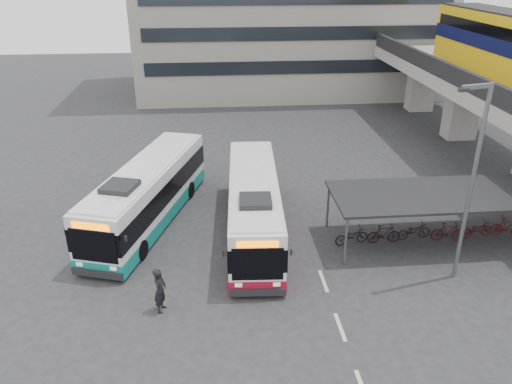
{
  "coord_description": "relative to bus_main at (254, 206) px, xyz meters",
  "views": [
    {
      "loc": [
        -2.03,
        -17.6,
        12.65
      ],
      "look_at": [
        0.02,
        5.09,
        2.0
      ],
      "focal_mm": 35.0,
      "sensor_mm": 36.0,
      "label": 1
    }
  ],
  "objects": [
    {
      "name": "bus_teal",
      "position": [
        -5.38,
        1.81,
        0.04
      ],
      "size": [
        5.73,
        11.55,
        3.35
      ],
      "rotation": [
        0.0,
        0.0,
        -0.3
      ],
      "color": "white",
      "rests_on": "ground"
    },
    {
      "name": "pedestrian",
      "position": [
        -4.16,
        -5.84,
        -0.56
      ],
      "size": [
        0.61,
        0.79,
        1.91
      ],
      "primitive_type": "imported",
      "rotation": [
        0.0,
        0.0,
        1.33
      ],
      "color": "black",
      "rests_on": "ground"
    },
    {
      "name": "lamp_post",
      "position": [
        8.31,
        -4.68,
        3.36
      ],
      "size": [
        1.49,
        0.5,
        8.56
      ],
      "rotation": [
        0.0,
        0.0,
        0.23
      ],
      "color": "#595B60",
      "rests_on": "ground"
    },
    {
      "name": "road_markings",
      "position": [
        2.65,
        -7.48,
        -1.51
      ],
      "size": [
        0.15,
        7.6,
        0.01
      ],
      "color": "beige",
      "rests_on": "ground"
    },
    {
      "name": "bus_main",
      "position": [
        0.0,
        0.0,
        0.0
      ],
      "size": [
        3.02,
        11.16,
        3.27
      ],
      "rotation": [
        0.0,
        0.0,
        -0.06
      ],
      "color": "white",
      "rests_on": "ground"
    },
    {
      "name": "bike_shelter",
      "position": [
        8.62,
        -1.48,
        -0.07
      ],
      "size": [
        10.0,
        4.0,
        2.54
      ],
      "color": "#595B60",
      "rests_on": "ground"
    },
    {
      "name": "ground",
      "position": [
        0.15,
        -4.48,
        -1.52
      ],
      "size": [
        120.0,
        120.0,
        0.0
      ],
      "primitive_type": "plane",
      "color": "#28282B",
      "rests_on": "ground"
    }
  ]
}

